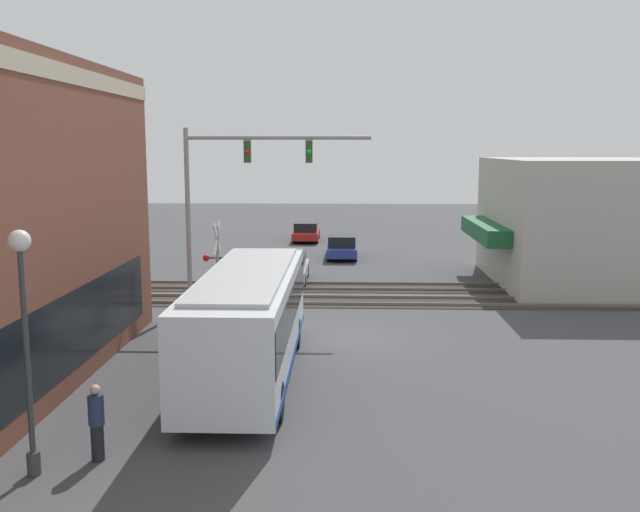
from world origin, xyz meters
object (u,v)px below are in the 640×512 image
crossing_signal (217,258)px  pedestrian_by_lamp (97,422)px  parked_car_red (306,232)px  parked_car_blue (342,247)px  city_bus (249,318)px  streetlamp (25,332)px  pedestrian_at_crossing (225,289)px  parked_car_silver (289,269)px

crossing_signal → pedestrian_by_lamp: crossing_signal is taller
pedestrian_by_lamp → crossing_signal: bearing=-0.8°
parked_car_red → parked_car_blue: bearing=-161.9°
city_bus → pedestrian_by_lamp: city_bus is taller
streetlamp → pedestrian_at_crossing: 15.06m
pedestrian_at_crossing → pedestrian_by_lamp: size_ratio=1.09×
pedestrian_at_crossing → parked_car_blue: bearing=-18.1°
city_bus → parked_car_blue: (22.71, -2.60, -1.09)m
pedestrian_at_crossing → pedestrian_by_lamp: 14.11m
parked_car_silver → pedestrian_at_crossing: size_ratio=2.44×
city_bus → parked_car_blue: city_bus is taller
streetlamp → pedestrian_by_lamp: bearing=-56.2°
streetlamp → pedestrian_by_lamp: streetlamp is taller
city_bus → crossing_signal: (7.88, 2.33, 0.54)m
parked_car_red → pedestrian_at_crossing: (-22.37, 2.12, 0.29)m
city_bus → crossing_signal: 8.23m
parked_car_blue → pedestrian_at_crossing: pedestrian_at_crossing is taller
crossing_signal → pedestrian_by_lamp: 13.76m
streetlamp → parked_car_blue: 29.99m
pedestrian_at_crossing → crossing_signal: bearing=154.0°
parked_car_silver → parked_car_blue: bearing=-18.2°
streetlamp → pedestrian_at_crossing: size_ratio=2.77×
parked_car_silver → parked_car_red: (15.89, 0.00, -0.04)m
parked_car_silver → pedestrian_at_crossing: (-6.48, 2.12, 0.26)m
parked_car_blue → streetlamp: bearing=168.0°
parked_car_blue → pedestrian_by_lamp: bearing=169.8°
crossing_signal → parked_car_blue: bearing=-18.4°
city_bus → parked_car_red: city_bus is taller
city_bus → streetlamp: 7.58m
streetlamp → pedestrian_by_lamp: 2.54m
city_bus → pedestrian_at_crossing: size_ratio=5.72×
parked_car_silver → pedestrian_by_lamp: bearing=173.0°
city_bus → streetlamp: bearing=151.0°
parked_car_red → streetlamp: bearing=174.4°
parked_car_red → pedestrian_at_crossing: 22.47m
parked_car_silver → pedestrian_at_crossing: pedestrian_at_crossing is taller
parked_car_red → pedestrian_at_crossing: size_ratio=2.64×
pedestrian_at_crossing → parked_car_silver: bearing=-18.1°
parked_car_silver → parked_car_red: 15.89m
parked_car_silver → pedestrian_by_lamp: pedestrian_by_lamp is taller
parked_car_silver → city_bus: bearing=180.0°
parked_car_silver → streetlamp: bearing=170.4°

